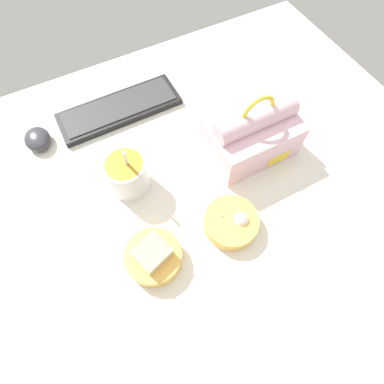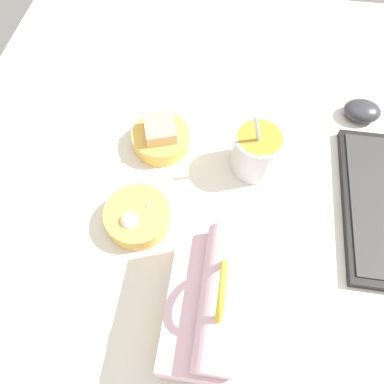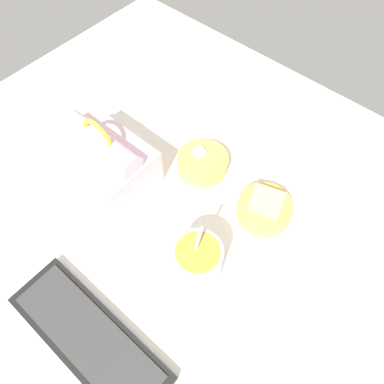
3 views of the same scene
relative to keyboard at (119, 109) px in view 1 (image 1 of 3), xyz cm
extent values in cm
cube|color=silver|center=(3.36, -33.78, -2.02)|extent=(140.00, 110.00, 2.00)
cube|color=black|center=(0.00, 0.00, -0.12)|extent=(33.99, 11.61, 1.80)
cube|color=#333333|center=(0.00, 0.00, 0.93)|extent=(31.27, 9.52, 0.30)
cube|color=beige|center=(24.98, -27.91, 4.10)|extent=(21.43, 14.96, 10.24)
cylinder|color=beige|center=(24.98, -27.91, 10.77)|extent=(20.36, 5.63, 5.63)
cube|color=yellow|center=(28.73, -35.49, 1.80)|extent=(6.00, 0.30, 3.07)
torus|color=yellow|center=(24.98, -27.91, 13.30)|extent=(8.50, 1.00, 8.50)
cylinder|color=silver|center=(-6.34, -23.49, 3.59)|extent=(9.83, 9.83, 9.22)
cylinder|color=#C6892D|center=(-6.34, -23.49, 7.91)|extent=(8.65, 8.65, 0.60)
cylinder|color=silver|center=(-5.61, -23.98, 9.20)|extent=(0.70, 3.25, 10.46)
cylinder|color=#EAB24C|center=(-8.96, -43.32, 0.79)|extent=(12.21, 12.21, 3.62)
cube|color=tan|center=(-8.96, -43.32, 2.79)|extent=(8.27, 7.88, 5.07)
cylinder|color=#EAB24C|center=(9.74, -44.25, 0.78)|extent=(12.33, 12.33, 3.59)
ellipsoid|color=white|center=(11.59, -45.18, 2.21)|extent=(3.36, 3.36, 3.95)
cone|color=#F4DB84|center=(8.20, -42.52, 1.77)|extent=(5.57, 5.57, 3.05)
sphere|color=#4C5623|center=(10.14, -47.99, 0.98)|extent=(1.48, 1.48, 1.48)
sphere|color=#4C5623|center=(10.65, -47.28, 0.98)|extent=(1.48, 1.48, 1.48)
sphere|color=#4C5623|center=(10.72, -46.39, 0.98)|extent=(1.48, 1.48, 1.48)
sphere|color=#4C5623|center=(10.31, -45.61, 0.98)|extent=(1.48, 1.48, 1.48)
ellipsoid|color=#333338|center=(-23.03, -0.58, 0.79)|extent=(6.52, 8.08, 3.62)
camera|label=1|loc=(-9.55, -62.17, 64.05)|focal=28.00mm
camera|label=2|loc=(39.06, -29.82, 63.36)|focal=35.00mm
camera|label=3|loc=(-23.84, -1.64, 72.89)|focal=35.00mm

